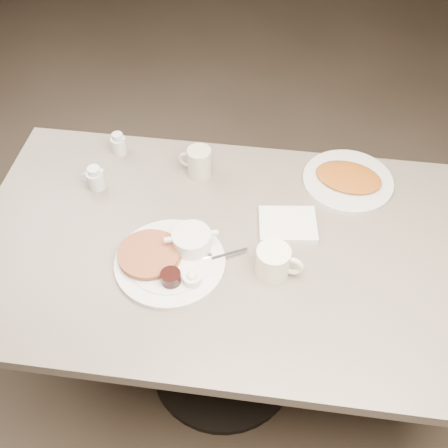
# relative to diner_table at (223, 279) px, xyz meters

# --- Properties ---
(room) EXTENTS (7.04, 8.04, 2.84)m
(room) POSITION_rel_diner_table_xyz_m (0.00, 0.00, 0.82)
(room) COLOR #4C3F33
(room) RESTS_ON ground
(diner_table) EXTENTS (1.50, 0.90, 0.75)m
(diner_table) POSITION_rel_diner_table_xyz_m (0.00, 0.00, 0.00)
(diner_table) COLOR slate
(diner_table) RESTS_ON ground
(main_plate) EXTENTS (0.42, 0.40, 0.07)m
(main_plate) POSITION_rel_diner_table_xyz_m (-0.14, -0.08, 0.19)
(main_plate) COLOR silver
(main_plate) RESTS_ON diner_table
(coffee_mug_near) EXTENTS (0.14, 0.11, 0.09)m
(coffee_mug_near) POSITION_rel_diner_table_xyz_m (0.15, -0.08, 0.22)
(coffee_mug_near) COLOR white
(coffee_mug_near) RESTS_ON diner_table
(napkin) EXTENTS (0.19, 0.16, 0.02)m
(napkin) POSITION_rel_diner_table_xyz_m (0.18, 0.10, 0.18)
(napkin) COLOR silver
(napkin) RESTS_ON diner_table
(coffee_mug_far) EXTENTS (0.12, 0.09, 0.10)m
(coffee_mug_far) POSITION_rel_diner_table_xyz_m (-0.12, 0.29, 0.22)
(coffee_mug_far) COLOR beige
(coffee_mug_far) RESTS_ON diner_table
(creamer_left) EXTENTS (0.09, 0.07, 0.08)m
(creamer_left) POSITION_rel_diner_table_xyz_m (-0.44, 0.19, 0.21)
(creamer_left) COLOR silver
(creamer_left) RESTS_ON diner_table
(creamer_right) EXTENTS (0.07, 0.05, 0.08)m
(creamer_right) POSITION_rel_diner_table_xyz_m (-0.41, 0.36, 0.21)
(creamer_right) COLOR beige
(creamer_right) RESTS_ON diner_table
(hash_plate) EXTENTS (0.35, 0.35, 0.04)m
(hash_plate) POSITION_rel_diner_table_xyz_m (0.37, 0.32, 0.18)
(hash_plate) COLOR beige
(hash_plate) RESTS_ON diner_table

